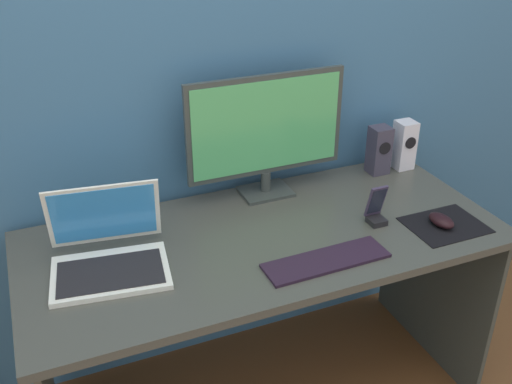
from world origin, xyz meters
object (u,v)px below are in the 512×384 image
at_px(laptop, 108,253).
at_px(keyboard_external, 326,260).
at_px(speaker_right, 404,145).
at_px(monitor, 266,131).
at_px(mouse, 441,220).
at_px(phone_in_dock, 376,210).
at_px(speaker_near_monitor, 379,150).

bearing_deg(laptop, keyboard_external, -20.82).
distance_m(speaker_right, keyboard_external, 0.75).
height_order(monitor, mouse, monitor).
relative_size(speaker_right, laptop, 0.52).
bearing_deg(mouse, monitor, 130.62).
relative_size(keyboard_external, mouse, 3.89).
bearing_deg(mouse, keyboard_external, 179.53).
bearing_deg(phone_in_dock, speaker_near_monitor, 56.20).
bearing_deg(monitor, speaker_near_monitor, -0.99).
xyz_separation_m(monitor, speaker_right, (0.58, -0.01, -0.15)).
bearing_deg(monitor, speaker_right, -0.80).
relative_size(speaker_right, keyboard_external, 0.50).
bearing_deg(speaker_near_monitor, monitor, 179.01).
bearing_deg(keyboard_external, mouse, 3.52).
bearing_deg(speaker_right, keyboard_external, -142.08).
relative_size(monitor, speaker_right, 3.00).
xyz_separation_m(speaker_right, speaker_near_monitor, (-0.11, -0.00, -0.00)).
bearing_deg(monitor, keyboard_external, -90.72).
distance_m(speaker_right, phone_in_dock, 0.46).
xyz_separation_m(speaker_near_monitor, mouse, (-0.03, -0.42, -0.07)).
relative_size(monitor, speaker_near_monitor, 3.08).
distance_m(speaker_near_monitor, laptop, 1.10).
height_order(speaker_right, mouse, speaker_right).
height_order(laptop, phone_in_dock, laptop).
distance_m(speaker_near_monitor, mouse, 0.43).
height_order(speaker_right, laptop, laptop).
xyz_separation_m(monitor, mouse, (0.44, -0.43, -0.22)).
bearing_deg(laptop, mouse, -10.43).
distance_m(monitor, keyboard_external, 0.53).
xyz_separation_m(laptop, phone_in_dock, (0.86, -0.09, -0.00)).
relative_size(monitor, mouse, 5.77).
relative_size(speaker_near_monitor, mouse, 1.87).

